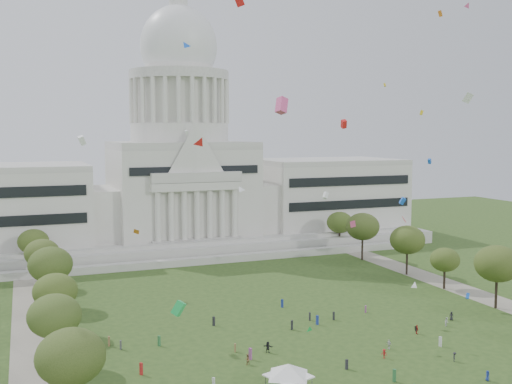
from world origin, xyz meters
TOP-DOWN VIEW (x-y plane):
  - ground at (0.00, 0.00)m, footprint 400.00×400.00m
  - capitol at (0.00, 113.59)m, footprint 160.00×64.50m
  - path_left at (-48.00, 30.00)m, footprint 8.00×160.00m
  - path_right at (48.00, 30.00)m, footprint 8.00×160.00m
  - row_tree_l_1 at (-44.07, -2.96)m, footprint 8.86×8.86m
  - row_tree_l_2 at (-45.04, 17.30)m, footprint 8.42×8.42m
  - row_tree_r_2 at (44.17, 17.44)m, footprint 9.55×9.55m
  - row_tree_l_3 at (-44.09, 33.92)m, footprint 8.12×8.12m
  - row_tree_r_3 at (44.40, 34.48)m, footprint 7.01×7.01m
  - row_tree_l_4 at (-44.08, 52.42)m, footprint 9.29×9.29m
  - row_tree_r_4 at (44.76, 50.04)m, footprint 9.19×9.19m
  - row_tree_l_5 at (-45.22, 71.01)m, footprint 8.33×8.33m
  - row_tree_r_5 at (43.49, 70.19)m, footprint 9.82×9.82m
  - row_tree_l_6 at (-46.87, 89.14)m, footprint 8.19×8.19m
  - row_tree_r_6 at (45.96, 88.13)m, footprint 8.42×8.42m
  - event_tent at (-14.24, -4.16)m, footprint 9.55×9.55m
  - person_0 at (29.87, 14.19)m, footprint 0.96×1.02m
  - person_2 at (26.62, 11.60)m, footprint 0.96×0.92m
  - person_3 at (5.89, 1.75)m, footprint 1.00×1.15m
  - person_4 at (9.12, 5.16)m, footprint 0.85×1.10m
  - person_5 at (-11.08, 11.19)m, footprint 1.81×1.70m
  - person_6 at (15.33, -11.64)m, footprint 0.61×0.83m
  - person_8 at (-16.21, 7.49)m, footprint 0.88×0.56m
  - person_9 at (15.80, -3.68)m, footprint 1.01×1.14m
  - person_10 at (18.37, 9.85)m, footprint 0.67×1.07m
  - distant_crowd at (-14.19, 12.72)m, footprint 60.66×41.96m
  - kite_swarm at (-0.45, 12.08)m, footprint 79.73×93.99m

SIDE VIEW (x-z plane):
  - ground at x=0.00m, z-range 0.00..0.00m
  - path_left at x=-48.00m, z-range 0.00..0.04m
  - path_right at x=48.00m, z-range 0.00..0.04m
  - person_9 at x=15.80m, z-range 0.00..1.58m
  - person_6 at x=15.33m, z-range 0.00..1.58m
  - person_3 at x=5.89m, z-range 0.00..1.58m
  - person_4 at x=9.12m, z-range 0.00..1.67m
  - person_2 at x=26.62m, z-range 0.00..1.70m
  - person_10 at x=18.37m, z-range 0.00..1.73m
  - person_0 at x=29.87m, z-range 0.00..1.75m
  - person_8 at x=-16.21m, z-range 0.00..1.77m
  - distant_crowd at x=-14.19m, z-range -0.09..1.86m
  - person_5 at x=-11.08m, z-range 0.00..1.92m
  - event_tent at x=-14.24m, z-range 1.17..5.41m
  - row_tree_r_3 at x=44.40m, z-range 2.09..12.07m
  - row_tree_l_3 at x=-44.09m, z-range 2.43..13.98m
  - row_tree_l_6 at x=-46.87m, z-range 2.45..14.09m
  - row_tree_l_5 at x=-45.22m, z-range 2.49..14.34m
  - row_tree_r_6 at x=45.96m, z-range 2.52..14.49m
  - row_tree_l_2 at x=-45.04m, z-range 2.52..14.49m
  - row_tree_l_1 at x=-44.07m, z-range 2.65..15.25m
  - row_tree_r_4 at x=44.76m, z-range 2.76..15.82m
  - row_tree_l_4 at x=-44.08m, z-range 2.79..16.00m
  - row_tree_r_2 at x=44.17m, z-range 2.87..16.45m
  - row_tree_r_5 at x=43.49m, z-range 2.95..16.91m
  - capitol at x=0.00m, z-range -23.35..67.95m
  - kite_swarm at x=-0.45m, z-range 0.88..60.44m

